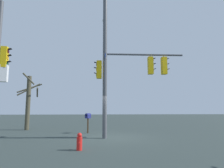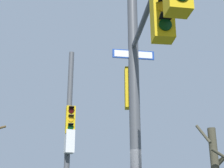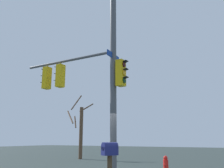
{
  "view_description": "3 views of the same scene",
  "coord_description": "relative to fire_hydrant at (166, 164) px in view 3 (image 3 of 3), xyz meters",
  "views": [
    {
      "loc": [
        -11.63,
        0.64,
        1.81
      ],
      "look_at": [
        0.31,
        -0.07,
        3.32
      ],
      "focal_mm": 30.17,
      "sensor_mm": 36.0,
      "label": 1
    },
    {
      "loc": [
        -1.6,
        -7.45,
        1.31
      ],
      "look_at": [
        -0.73,
        0.06,
        4.0
      ],
      "focal_mm": 54.03,
      "sensor_mm": 36.0,
      "label": 2
    },
    {
      "loc": [
        8.37,
        4.97,
        1.49
      ],
      "look_at": [
        -0.73,
        0.02,
        3.89
      ],
      "focal_mm": 38.34,
      "sensor_mm": 36.0,
      "label": 3
    }
  ],
  "objects": [
    {
      "name": "main_signal_pole_assembly",
      "position": [
        3.22,
        -1.98,
        4.41
      ],
      "size": [
        3.36,
        5.65,
        9.05
      ],
      "rotation": [
        0.0,
        0.0,
        4.71
      ],
      "color": "#4C4F54",
      "rests_on": "ground"
    },
    {
      "name": "fire_hydrant",
      "position": [
        0.0,
        0.0,
        0.0
      ],
      "size": [
        0.38,
        0.24,
        0.73
      ],
      "color": "red",
      "rests_on": "ground"
    },
    {
      "name": "mailbox",
      "position": [
        5.46,
        0.01,
        0.76
      ],
      "size": [
        0.5,
        0.43,
        1.41
      ],
      "rotation": [
        0.0,
        0.0,
        4.16
      ],
      "color": "#4C3823",
      "rests_on": "ground"
    },
    {
      "name": "bare_tree_corner",
      "position": [
        -4.09,
        -7.99,
        1.94
      ],
      "size": [
        2.04,
        2.0,
        5.14
      ],
      "color": "brown",
      "rests_on": "ground"
    }
  ]
}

